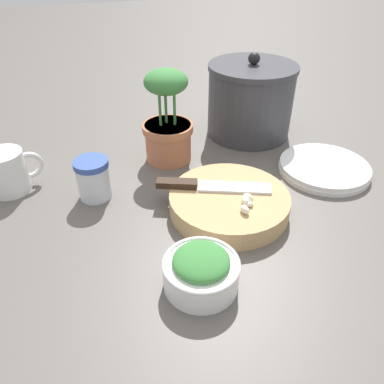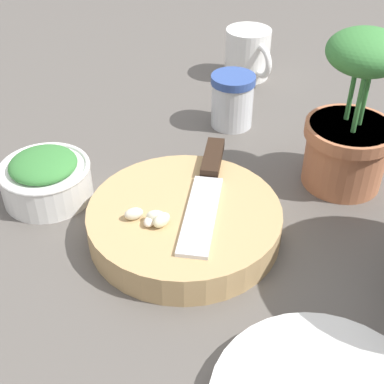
{
  "view_description": "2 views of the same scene",
  "coord_description": "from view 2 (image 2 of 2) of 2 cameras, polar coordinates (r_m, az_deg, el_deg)",
  "views": [
    {
      "loc": [
        -0.14,
        -0.55,
        0.44
      ],
      "look_at": [
        0.02,
        -0.02,
        0.04
      ],
      "focal_mm": 35.0,
      "sensor_mm": 36.0,
      "label": 1
    },
    {
      "loc": [
        0.55,
        -0.12,
        0.42
      ],
      "look_at": [
        0.06,
        -0.02,
        0.04
      ],
      "focal_mm": 50.0,
      "sensor_mm": 36.0,
      "label": 2
    }
  ],
  "objects": [
    {
      "name": "coffee_mug",
      "position": [
        0.98,
        6.02,
        14.45
      ],
      "size": [
        0.11,
        0.08,
        0.09
      ],
      "color": "silver",
      "rests_on": "ground_plane"
    },
    {
      "name": "potted_herb",
      "position": [
        0.69,
        16.64,
        6.92
      ],
      "size": [
        0.11,
        0.11,
        0.21
      ],
      "color": "#B26B47",
      "rests_on": "ground_plane"
    },
    {
      "name": "spice_jar",
      "position": [
        0.82,
        4.32,
        9.72
      ],
      "size": [
        0.07,
        0.07,
        0.08
      ],
      "color": "silver",
      "rests_on": "ground_plane"
    },
    {
      "name": "garlic_cloves",
      "position": [
        0.58,
        -4.32,
        -2.74
      ],
      "size": [
        0.04,
        0.05,
        0.02
      ],
      "color": "#F2E1CE",
      "rests_on": "cutting_board"
    },
    {
      "name": "herb_bowl",
      "position": [
        0.69,
        -15.35,
        1.55
      ],
      "size": [
        0.11,
        0.11,
        0.06
      ],
      "color": "silver",
      "rests_on": "ground_plane"
    },
    {
      "name": "chef_knife",
      "position": [
        0.63,
        1.63,
        0.7
      ],
      "size": [
        0.21,
        0.1,
        0.01
      ],
      "rotation": [
        0.0,
        0.0,
        4.35
      ],
      "color": "black",
      "rests_on": "cutting_board"
    },
    {
      "name": "ground_plane",
      "position": [
        0.7,
        0.8,
        0.55
      ],
      "size": [
        5.0,
        5.0,
        0.0
      ],
      "primitive_type": "plane",
      "color": "#56514C"
    },
    {
      "name": "cutting_board",
      "position": [
        0.62,
        -0.81,
        -3.18
      ],
      "size": [
        0.22,
        0.22,
        0.04
      ],
      "color": "tan",
      "rests_on": "ground_plane"
    }
  ]
}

